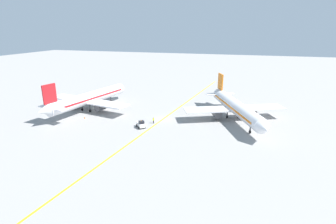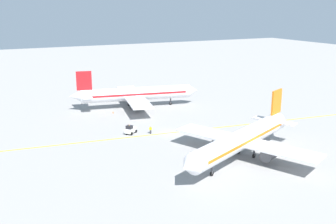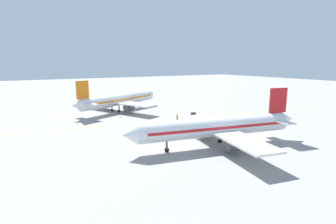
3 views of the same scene
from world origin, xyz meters
name	(u,v)px [view 3 (image 3 of 3)]	position (x,y,z in m)	size (l,w,h in m)	color
ground_plane	(162,121)	(0.00, 0.00, 0.00)	(400.00, 400.00, 0.00)	gray
apron_yellow_centreline	(162,121)	(0.00, 0.00, 0.00)	(0.40, 120.00, 0.01)	yellow
airplane_at_gate	(218,127)	(-24.48, 1.76, 3.71)	(28.48, 35.37, 10.60)	white
airplane_adjacent_stand	(119,100)	(19.19, 5.40, 3.71)	(27.64, 33.57, 10.60)	white
baggage_tug_white	(193,117)	(-3.35, -7.80, 0.90)	(3.07, 3.27, 2.11)	white
ground_crew_worker	(177,117)	(-1.37, -3.88, 0.91)	(0.29, 0.57, 1.68)	#23232D
traffic_cone_near_nose	(120,117)	(9.39, 8.63, 0.28)	(0.32, 0.32, 0.55)	orange
traffic_cone_mid_apron	(234,135)	(-21.24, -5.84, 0.28)	(0.32, 0.32, 0.55)	orange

